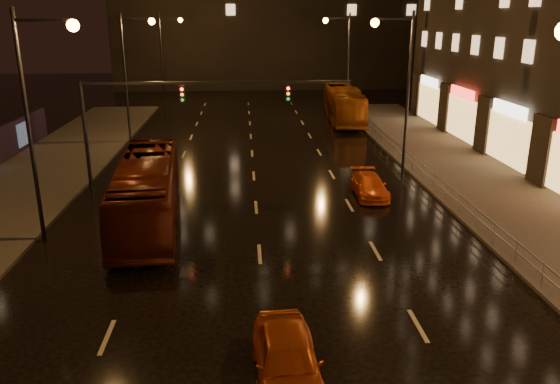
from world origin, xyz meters
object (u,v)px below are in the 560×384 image
at_px(bus_red, 147,192).
at_px(bus_curb, 344,104).
at_px(taxi_far, 369,186).
at_px(taxi_near, 288,360).

height_order(bus_red, bus_curb, bus_curb).
distance_m(bus_curb, taxi_far, 22.93).
relative_size(bus_red, bus_curb, 0.98).
xyz_separation_m(bus_curb, taxi_near, (-8.50, -38.95, -0.89)).
relative_size(bus_curb, taxi_near, 2.68).
bearing_deg(taxi_far, bus_red, -162.87).
bearing_deg(bus_red, taxi_far, 11.20).
relative_size(bus_red, taxi_far, 2.79).
xyz_separation_m(taxi_near, taxi_far, (5.90, 16.20, -0.15)).
xyz_separation_m(bus_red, taxi_far, (11.68, 3.49, -1.01)).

